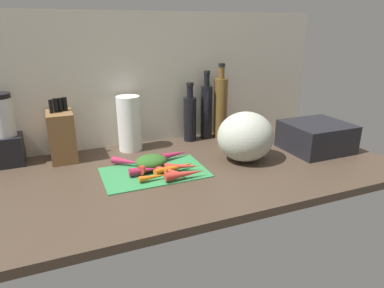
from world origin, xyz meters
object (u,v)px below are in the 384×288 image
at_px(winter_squash, 245,137).
at_px(carrot_1, 175,154).
at_px(carrot_9, 180,166).
at_px(carrot_2, 182,166).
at_px(carrot_7, 148,165).
at_px(carrot_6, 168,168).
at_px(bottle_2, 221,107).
at_px(bottle_0, 190,117).
at_px(cutting_board, 154,172).
at_px(knife_block, 62,136).
at_px(blender_appliance, 5,135).
at_px(paper_towel_roll, 129,124).
at_px(bottle_1, 206,110).
at_px(carrot_8, 155,177).
at_px(dish_rack, 316,137).
at_px(carrot_0, 146,170).
at_px(carrot_4, 186,174).
at_px(carrot_5, 175,172).
at_px(carrot_3, 129,162).

bearing_deg(winter_squash, carrot_1, 156.22).
distance_m(carrot_1, carrot_9, 0.13).
relative_size(carrot_2, carrot_7, 1.09).
height_order(carrot_6, bottle_2, bottle_2).
distance_m(bottle_0, bottle_2, 0.17).
xyz_separation_m(cutting_board, bottle_2, (0.44, 0.31, 0.15)).
bearing_deg(carrot_9, knife_block, 142.77).
bearing_deg(carrot_7, blender_appliance, 150.48).
distance_m(cutting_board, winter_squash, 0.40).
distance_m(paper_towel_roll, bottle_1, 0.39).
bearing_deg(carrot_8, bottle_2, 39.60).
bearing_deg(dish_rack, carrot_8, -177.02).
distance_m(carrot_2, blender_appliance, 0.72).
height_order(cutting_board, carrot_2, carrot_2).
xyz_separation_m(knife_block, bottle_1, (0.68, 0.04, 0.04)).
distance_m(carrot_8, bottle_1, 0.57).
distance_m(carrot_0, winter_squash, 0.44).
relative_size(carrot_6, bottle_1, 0.38).
xyz_separation_m(carrot_9, bottle_2, (0.34, 0.33, 0.13)).
distance_m(cutting_board, carrot_7, 0.04).
relative_size(carrot_6, knife_block, 0.48).
bearing_deg(carrot_7, bottle_2, 31.44).
height_order(carrot_2, carrot_7, carrot_7).
relative_size(carrot_0, carrot_7, 0.99).
bearing_deg(carrot_4, blender_appliance, 145.69).
relative_size(paper_towel_roll, dish_rack, 0.92).
distance_m(cutting_board, carrot_9, 0.10).
distance_m(carrot_0, carrot_7, 0.05).
bearing_deg(dish_rack, carrot_1, 167.84).
bearing_deg(bottle_1, carrot_4, -123.15).
distance_m(knife_block, dish_rack, 1.11).
height_order(carrot_0, carrot_6, carrot_0).
bearing_deg(carrot_7, cutting_board, -56.25).
xyz_separation_m(winter_squash, bottle_2, (0.05, 0.32, 0.05)).
bearing_deg(carrot_2, paper_towel_roll, 111.40).
relative_size(carrot_1, carrot_9, 0.88).
distance_m(cutting_board, carrot_6, 0.06).
distance_m(carrot_0, dish_rack, 0.79).
relative_size(bottle_0, dish_rack, 1.06).
bearing_deg(bottle_2, carrot_5, -135.44).
relative_size(cutting_board, paper_towel_roll, 1.60).
relative_size(paper_towel_roll, bottle_0, 0.86).
bearing_deg(carrot_9, blender_appliance, 151.20).
bearing_deg(winter_squash, carrot_3, 166.75).
bearing_deg(carrot_1, paper_towel_roll, 127.32).
distance_m(carrot_9, dish_rack, 0.66).
relative_size(carrot_2, carrot_8, 1.19).
distance_m(carrot_5, knife_block, 0.52).
relative_size(carrot_1, carrot_6, 0.98).
height_order(carrot_5, winter_squash, winter_squash).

